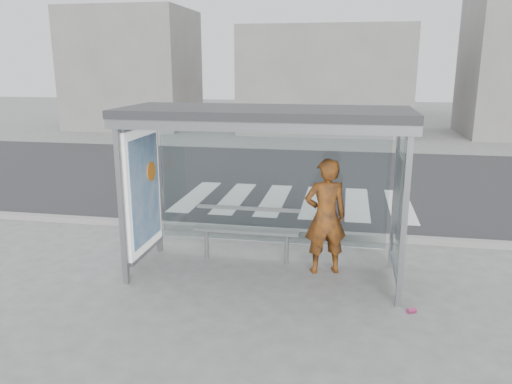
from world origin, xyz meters
TOP-DOWN VIEW (x-y plane):
  - ground at (0.00, 0.00)m, footprint 80.00×80.00m
  - road at (0.00, 7.00)m, footprint 30.00×10.00m
  - curb at (0.00, 1.95)m, footprint 30.00×0.18m
  - crosswalk at (0.00, 4.50)m, footprint 5.55×3.00m
  - bus_shelter at (-0.37, 0.06)m, footprint 4.25×1.65m
  - building_left at (-10.00, 18.00)m, footprint 6.00×5.00m
  - building_center at (0.00, 18.00)m, footprint 8.00×5.00m
  - person at (0.93, 0.30)m, footprint 0.78×0.63m
  - bench at (-0.39, 0.53)m, footprint 1.77×0.28m
  - soda_can at (2.16, -0.88)m, footprint 0.14×0.12m

SIDE VIEW (x-z plane):
  - ground at x=0.00m, z-range 0.00..0.00m
  - crosswalk at x=0.00m, z-range 0.00..0.00m
  - road at x=0.00m, z-range 0.00..0.01m
  - soda_can at x=2.16m, z-range 0.00..0.07m
  - curb at x=0.00m, z-range 0.00..0.12m
  - bench at x=-0.39m, z-range 0.09..1.00m
  - person at x=0.93m, z-range 0.00..1.85m
  - bus_shelter at x=-0.37m, z-range 0.67..3.29m
  - building_center at x=0.00m, z-range 0.00..5.00m
  - building_left at x=-10.00m, z-range 0.00..6.00m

